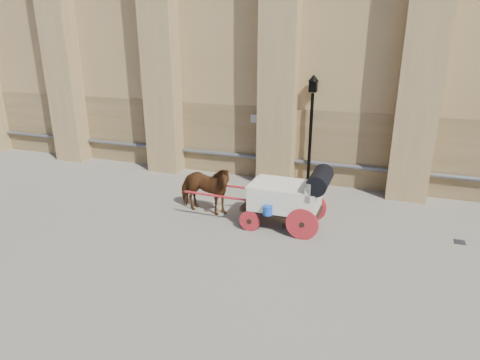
% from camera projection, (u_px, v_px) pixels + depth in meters
% --- Properties ---
extents(ground, '(90.00, 90.00, 0.00)m').
position_uv_depth(ground, '(277.00, 221.00, 14.04)').
color(ground, gray).
rests_on(ground, ground).
extents(horse, '(2.14, 1.12, 1.75)m').
position_uv_depth(horse, '(205.00, 189.00, 14.38)').
color(horse, '#583418').
rests_on(horse, ground).
extents(carriage, '(4.62, 1.64, 2.01)m').
position_uv_depth(carriage, '(290.00, 195.00, 13.26)').
color(carriage, black).
rests_on(carriage, ground).
extents(street_lamp, '(0.41, 0.41, 4.36)m').
position_uv_depth(street_lamp, '(311.00, 128.00, 16.46)').
color(street_lamp, black).
rests_on(street_lamp, ground).
extents(drain_grate_near, '(0.40, 0.40, 0.01)m').
position_uv_depth(drain_grate_near, '(287.00, 226.00, 13.65)').
color(drain_grate_near, black).
rests_on(drain_grate_near, ground).
extents(drain_grate_far, '(0.32, 0.32, 0.01)m').
position_uv_depth(drain_grate_far, '(460.00, 242.00, 12.66)').
color(drain_grate_far, black).
rests_on(drain_grate_far, ground).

